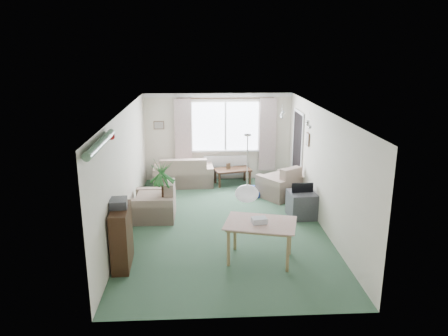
{
  "coord_description": "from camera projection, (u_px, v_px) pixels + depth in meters",
  "views": [
    {
      "loc": [
        -0.49,
        -8.49,
        3.64
      ],
      "look_at": [
        0.0,
        0.3,
        1.15
      ],
      "focal_mm": 35.0,
      "sensor_mm": 36.0,
      "label": 1
    }
  ],
  "objects": [
    {
      "name": "radiator",
      "position": [
        225.0,
        166.0,
        12.14
      ],
      "size": [
        1.2,
        0.1,
        0.55
      ],
      "primitive_type": "cube",
      "color": "white"
    },
    {
      "name": "gift_box",
      "position": [
        259.0,
        221.0,
        7.44
      ],
      "size": [
        0.28,
        0.22,
        0.12
      ],
      "primitive_type": "cube",
      "rotation": [
        0.0,
        0.0,
        0.16
      ],
      "color": "silver",
      "rests_on": "dining_table"
    },
    {
      "name": "sofa",
      "position": [
        183.0,
        171.0,
        11.66
      ],
      "size": [
        1.6,
        0.89,
        0.78
      ],
      "primitive_type": "cube",
      "rotation": [
        0.0,
        0.0,
        3.18
      ],
      "color": "#C7B396",
      "rests_on": "ground"
    },
    {
      "name": "armchair_left",
      "position": [
        154.0,
        200.0,
        9.41
      ],
      "size": [
        0.88,
        0.93,
        0.82
      ],
      "primitive_type": "cube",
      "rotation": [
        0.0,
        0.0,
        -1.58
      ],
      "color": "beige",
      "rests_on": "ground"
    },
    {
      "name": "bauble_cluster_a",
      "position": [
        282.0,
        112.0,
        9.5
      ],
      "size": [
        0.2,
        0.2,
        0.2
      ],
      "primitive_type": "sphere",
      "color": "silver"
    },
    {
      "name": "curtain_rod",
      "position": [
        226.0,
        98.0,
        11.59
      ],
      "size": [
        2.6,
        0.03,
        0.03
      ],
      "primitive_type": "cube",
      "color": "black"
    },
    {
      "name": "wall_picture_back",
      "position": [
        159.0,
        125.0,
        11.77
      ],
      "size": [
        0.28,
        0.03,
        0.22
      ],
      "primitive_type": "cube",
      "color": "brown"
    },
    {
      "name": "houseplant",
      "position": [
        163.0,
        192.0,
        9.16
      ],
      "size": [
        0.7,
        0.7,
        1.34
      ],
      "primitive_type": "cylinder",
      "rotation": [
        0.0,
        0.0,
        -0.25
      ],
      "color": "#1D562B",
      "rests_on": "ground"
    },
    {
      "name": "pendant_lamp",
      "position": [
        247.0,
        194.0,
        6.57
      ],
      "size": [
        0.36,
        0.36,
        0.36
      ],
      "primitive_type": "sphere",
      "color": "white"
    },
    {
      "name": "bauble_cluster_b",
      "position": [
        309.0,
        122.0,
        8.36
      ],
      "size": [
        0.2,
        0.2,
        0.2
      ],
      "primitive_type": "sphere",
      "color": "silver"
    },
    {
      "name": "window",
      "position": [
        225.0,
        126.0,
        11.88
      ],
      "size": [
        1.8,
        0.03,
        1.3
      ],
      "primitive_type": "cube",
      "color": "white"
    },
    {
      "name": "armchair_corner",
      "position": [
        281.0,
        181.0,
        10.74
      ],
      "size": [
        1.24,
        1.22,
        0.81
      ],
      "primitive_type": "cube",
      "rotation": [
        0.0,
        0.0,
        3.74
      ],
      "color": "#C0AC91",
      "rests_on": "ground"
    },
    {
      "name": "wall_picture_right",
      "position": [
        308.0,
        139.0,
        10.01
      ],
      "size": [
        0.03,
        0.24,
        0.3
      ],
      "primitive_type": "cube",
      "color": "brown"
    },
    {
      "name": "tv_cube",
      "position": [
        302.0,
        205.0,
        9.52
      ],
      "size": [
        0.6,
        0.66,
        0.56
      ],
      "primitive_type": "cube",
      "rotation": [
        0.0,
        0.0,
        0.07
      ],
      "color": "#3F3F45",
      "rests_on": "ground"
    },
    {
      "name": "doorway",
      "position": [
        298.0,
        152.0,
        11.12
      ],
      "size": [
        0.03,
        0.95,
        2.0
      ],
      "primitive_type": "cube",
      "color": "black"
    },
    {
      "name": "dining_table",
      "position": [
        260.0,
        242.0,
        7.57
      ],
      "size": [
        1.25,
        0.99,
        0.69
      ],
      "primitive_type": "cube",
      "rotation": [
        0.0,
        0.0,
        -0.26
      ],
      "color": "#AD7B5E",
      "rests_on": "ground"
    },
    {
      "name": "pet_bed",
      "position": [
        251.0,
        192.0,
        11.01
      ],
      "size": [
        0.82,
        0.82,
        0.13
      ],
      "primitive_type": "cylinder",
      "rotation": [
        0.0,
        0.0,
        0.26
      ],
      "color": "#224A9E",
      "rests_on": "ground"
    },
    {
      "name": "coffee_table",
      "position": [
        232.0,
        176.0,
        11.77
      ],
      "size": [
        1.04,
        0.73,
        0.43
      ],
      "primitive_type": "cube",
      "rotation": [
        0.0,
        0.0,
        0.23
      ],
      "color": "black",
      "rests_on": "ground"
    },
    {
      "name": "tinsel_garland",
      "position": [
        100.0,
        143.0,
        6.24
      ],
      "size": [
        1.6,
        1.6,
        0.12
      ],
      "primitive_type": "cylinder",
      "color": "#196626"
    },
    {
      "name": "hifi_box",
      "position": [
        118.0,
        203.0,
        7.24
      ],
      "size": [
        0.32,
        0.38,
        0.14
      ],
      "primitive_type": "cube",
      "rotation": [
        0.0,
        0.0,
        0.11
      ],
      "color": "#36363B",
      "rests_on": "bookshelf"
    },
    {
      "name": "photo_frame",
      "position": [
        228.0,
        166.0,
        11.69
      ],
      "size": [
        0.12,
        0.07,
        0.16
      ],
      "primitive_type": "cube",
      "rotation": [
        0.0,
        0.0,
        0.41
      ],
      "color": "brown",
      "rests_on": "coffee_table"
    },
    {
      "name": "curtain_left",
      "position": [
        183.0,
        136.0,
        11.78
      ],
      "size": [
        0.45,
        0.08,
        2.0
      ],
      "primitive_type": "cube",
      "color": "beige"
    },
    {
      "name": "curtain_right",
      "position": [
        268.0,
        135.0,
        11.9
      ],
      "size": [
        0.45,
        0.08,
        2.0
      ],
      "primitive_type": "cube",
      "color": "beige"
    },
    {
      "name": "ground",
      "position": [
        225.0,
        224.0,
        9.17
      ],
      "size": [
        6.5,
        6.5,
        0.0
      ],
      "primitive_type": "plane",
      "color": "#32533C"
    },
    {
      "name": "bookshelf",
      "position": [
        122.0,
        237.0,
        7.35
      ],
      "size": [
        0.32,
        0.86,
        1.03
      ],
      "primitive_type": "cube",
      "rotation": [
        0.0,
        0.0,
        0.04
      ],
      "color": "black",
      "rests_on": "ground"
    }
  ]
}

